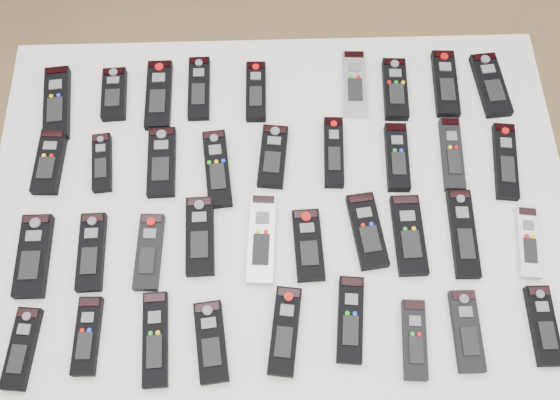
{
  "coord_description": "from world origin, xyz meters",
  "views": [
    {
      "loc": [
        0.04,
        -0.53,
        2.01
      ],
      "look_at": [
        0.05,
        0.02,
        0.8
      ],
      "focal_mm": 40.0,
      "sensor_mm": 36.0,
      "label": 1
    }
  ],
  "objects_px": {
    "remote_9": "(49,162)",
    "remote_35": "(467,331)",
    "remote_13": "(273,156)",
    "remote_28": "(22,348)",
    "remote_11": "(162,162)",
    "remote_21": "(200,236)",
    "remote_19": "(91,252)",
    "remote_33": "(350,319)",
    "remote_6": "(395,89)",
    "remote_1": "(114,94)",
    "remote_31": "(211,342)",
    "remote_8": "(491,85)",
    "remote_15": "(397,157)",
    "remote_22": "(262,239)",
    "remote_0": "(57,103)",
    "table": "(280,214)",
    "remote_5": "(354,84)",
    "remote_32": "(285,331)",
    "remote_30": "(155,339)",
    "remote_4": "(256,91)",
    "remote_29": "(87,336)",
    "remote_25": "(409,235)",
    "remote_27": "(528,242)",
    "remote_23": "(308,245)",
    "remote_34": "(414,340)",
    "remote_2": "(159,95)",
    "remote_26": "(463,233)",
    "remote_18": "(34,256)",
    "remote_36": "(543,326)",
    "remote_24": "(367,231)",
    "remote_16": "(452,154)",
    "remote_3": "(199,88)",
    "remote_20": "(149,252)",
    "remote_17": "(505,161)",
    "remote_14": "(334,152)",
    "remote_12": "(217,169)"
  },
  "relations": [
    {
      "from": "remote_6",
      "to": "remote_13",
      "type": "distance_m",
      "value": 0.33
    },
    {
      "from": "remote_18",
      "to": "remote_29",
      "type": "distance_m",
      "value": 0.21
    },
    {
      "from": "remote_6",
      "to": "remote_9",
      "type": "height_order",
      "value": "same"
    },
    {
      "from": "remote_19",
      "to": "remote_12",
      "type": "bearing_deg",
      "value": 34.64
    },
    {
      "from": "remote_14",
      "to": "remote_33",
      "type": "relative_size",
      "value": 0.98
    },
    {
      "from": "remote_23",
      "to": "remote_34",
      "type": "distance_m",
      "value": 0.28
    },
    {
      "from": "remote_2",
      "to": "remote_22",
      "type": "xyz_separation_m",
      "value": [
        0.23,
        -0.36,
        0.0
      ]
    },
    {
      "from": "remote_22",
      "to": "remote_30",
      "type": "xyz_separation_m",
      "value": [
        -0.21,
        -0.2,
        0.0
      ]
    },
    {
      "from": "remote_1",
      "to": "remote_31",
      "type": "relative_size",
      "value": 0.86
    },
    {
      "from": "remote_0",
      "to": "remote_13",
      "type": "bearing_deg",
      "value": -22.7
    },
    {
      "from": "remote_13",
      "to": "remote_28",
      "type": "relative_size",
      "value": 0.95
    },
    {
      "from": "remote_8",
      "to": "remote_15",
      "type": "xyz_separation_m",
      "value": [
        -0.24,
        -0.19,
        0.0
      ]
    },
    {
      "from": "table",
      "to": "remote_5",
      "type": "bearing_deg",
      "value": 58.45
    },
    {
      "from": "remote_21",
      "to": "remote_32",
      "type": "xyz_separation_m",
      "value": [
        0.17,
        -0.2,
        -0.0
      ]
    },
    {
      "from": "remote_16",
      "to": "remote_30",
      "type": "relative_size",
      "value": 0.96
    },
    {
      "from": "remote_16",
      "to": "remote_22",
      "type": "height_order",
      "value": "remote_16"
    },
    {
      "from": "remote_20",
      "to": "remote_34",
      "type": "relative_size",
      "value": 1.06
    },
    {
      "from": "remote_33",
      "to": "remote_0",
      "type": "bearing_deg",
      "value": 146.67
    },
    {
      "from": "remote_25",
      "to": "remote_30",
      "type": "relative_size",
      "value": 0.95
    },
    {
      "from": "remote_11",
      "to": "remote_36",
      "type": "relative_size",
      "value": 1.06
    },
    {
      "from": "remote_5",
      "to": "remote_22",
      "type": "xyz_separation_m",
      "value": [
        -0.22,
        -0.38,
        -0.0
      ]
    },
    {
      "from": "remote_4",
      "to": "remote_23",
      "type": "xyz_separation_m",
      "value": [
        0.1,
        -0.38,
        -0.0
      ]
    },
    {
      "from": "remote_9",
      "to": "remote_26",
      "type": "relative_size",
      "value": 0.79
    },
    {
      "from": "remote_22",
      "to": "remote_33",
      "type": "distance_m",
      "value": 0.25
    },
    {
      "from": "remote_18",
      "to": "remote_21",
      "type": "xyz_separation_m",
      "value": [
        0.34,
        0.03,
        -0.0
      ]
    },
    {
      "from": "remote_15",
      "to": "remote_35",
      "type": "height_order",
      "value": "remote_15"
    },
    {
      "from": "remote_9",
      "to": "remote_35",
      "type": "relative_size",
      "value": 0.96
    },
    {
      "from": "remote_4",
      "to": "remote_29",
      "type": "height_order",
      "value": "same"
    },
    {
      "from": "remote_2",
      "to": "remote_35",
      "type": "distance_m",
      "value": 0.85
    },
    {
      "from": "remote_19",
      "to": "remote_33",
      "type": "height_order",
      "value": "same"
    },
    {
      "from": "remote_4",
      "to": "remote_17",
      "type": "distance_m",
      "value": 0.58
    },
    {
      "from": "remote_15",
      "to": "remote_2",
      "type": "bearing_deg",
      "value": 163.83
    },
    {
      "from": "remote_9",
      "to": "remote_12",
      "type": "xyz_separation_m",
      "value": [
        0.37,
        -0.03,
        0.0
      ]
    },
    {
      "from": "remote_30",
      "to": "remote_13",
      "type": "bearing_deg",
      "value": 56.27
    },
    {
      "from": "remote_2",
      "to": "remote_11",
      "type": "bearing_deg",
      "value": -85.28
    },
    {
      "from": "remote_18",
      "to": "remote_30",
      "type": "height_order",
      "value": "remote_18"
    },
    {
      "from": "remote_22",
      "to": "remote_28",
      "type": "height_order",
      "value": "same"
    },
    {
      "from": "remote_18",
      "to": "remote_24",
      "type": "height_order",
      "value": "remote_18"
    },
    {
      "from": "remote_17",
      "to": "remote_14",
      "type": "bearing_deg",
      "value": -178.15
    },
    {
      "from": "remote_11",
      "to": "remote_21",
      "type": "distance_m",
      "value": 0.2
    },
    {
      "from": "remote_27",
      "to": "remote_28",
      "type": "bearing_deg",
      "value": -162.43
    },
    {
      "from": "remote_23",
      "to": "remote_26",
      "type": "distance_m",
      "value": 0.33
    },
    {
      "from": "remote_15",
      "to": "remote_32",
      "type": "relative_size",
      "value": 0.94
    },
    {
      "from": "remote_30",
      "to": "remote_36",
      "type": "height_order",
      "value": "remote_36"
    },
    {
      "from": "remote_8",
      "to": "remote_31",
      "type": "xyz_separation_m",
      "value": [
        -0.64,
        -0.58,
        0.0
      ]
    },
    {
      "from": "remote_22",
      "to": "remote_33",
      "type": "height_order",
      "value": "same"
    },
    {
      "from": "remote_5",
      "to": "remote_11",
      "type": "height_order",
      "value": "remote_5"
    },
    {
      "from": "remote_21",
      "to": "remote_35",
      "type": "distance_m",
      "value": 0.57
    },
    {
      "from": "remote_21",
      "to": "remote_27",
      "type": "relative_size",
      "value": 1.1
    },
    {
      "from": "remote_3",
      "to": "remote_22",
      "type": "height_order",
      "value": "remote_22"
    }
  ]
}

